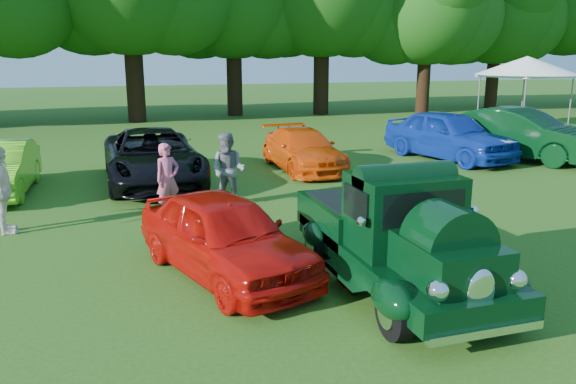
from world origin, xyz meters
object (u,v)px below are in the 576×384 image
object	(u,v)px
canopy_tent	(527,66)
red_convertible	(225,235)
hero_pickup	(395,237)
spectator_grey	(228,170)
spectator_white	(2,190)
back_car_green	(519,134)
back_car_black	(153,157)
spectator_pink	(168,179)
back_car_blue	(449,135)
back_car_orange	(303,150)

from	to	relation	value
canopy_tent	red_convertible	bearing A→B (deg)	-141.57
hero_pickup	spectator_grey	bearing A→B (deg)	105.37
spectator_grey	spectator_white	distance (m)	4.70
canopy_tent	back_car_green	bearing A→B (deg)	-130.35
hero_pickup	back_car_black	xyz separation A→B (m)	(-2.95, 8.33, -0.03)
red_convertible	spectator_pink	bearing A→B (deg)	79.15
back_car_green	spectator_grey	bearing A→B (deg)	168.20
back_car_green	canopy_tent	size ratio (longest dim) A/B	1.04
red_convertible	spectator_white	distance (m)	5.07
back_car_green	spectator_pink	size ratio (longest dim) A/B	3.27
back_car_black	back_car_blue	distance (m)	9.86
red_convertible	back_car_orange	bearing A→B (deg)	44.46
back_car_black	spectator_grey	size ratio (longest dim) A/B	3.09
back_car_black	spectator_grey	distance (m)	3.35
red_convertible	spectator_grey	distance (m)	4.23
hero_pickup	back_car_black	distance (m)	8.84
red_convertible	back_car_green	bearing A→B (deg)	13.70
back_car_black	back_car_green	bearing A→B (deg)	-0.98
spectator_grey	canopy_tent	xyz separation A→B (m)	(15.71, 9.06, 2.09)
hero_pickup	back_car_blue	world-z (taller)	hero_pickup
back_car_black	spectator_white	xyz separation A→B (m)	(-3.16, -3.69, 0.14)
back_car_blue	back_car_green	distance (m)	2.36
hero_pickup	back_car_black	size ratio (longest dim) A/B	0.86
back_car_orange	spectator_grey	distance (m)	4.72
back_car_black	spectator_grey	world-z (taller)	spectator_grey
spectator_pink	canopy_tent	xyz separation A→B (m)	(17.12, 9.34, 2.16)
back_car_orange	spectator_white	distance (m)	8.83
hero_pickup	spectator_pink	world-z (taller)	hero_pickup
back_car_blue	back_car_black	bearing A→B (deg)	170.57
hero_pickup	spectator_grey	distance (m)	5.53
red_convertible	spectator_white	bearing A→B (deg)	119.20
back_car_blue	spectator_pink	bearing A→B (deg)	-171.41
back_car_green	spectator_white	bearing A→B (deg)	165.98
back_car_orange	back_car_black	bearing A→B (deg)	-173.14
back_car_black	spectator_white	bearing A→B (deg)	-131.70
back_car_blue	canopy_tent	size ratio (longest dim) A/B	0.97
back_car_blue	back_car_green	size ratio (longest dim) A/B	0.93
spectator_white	canopy_tent	bearing A→B (deg)	-72.87
spectator_white	hero_pickup	bearing A→B (deg)	-135.66
back_car_orange	spectator_white	bearing A→B (deg)	-151.44
back_car_orange	spectator_grey	world-z (taller)	spectator_grey
back_car_black	spectator_white	world-z (taller)	spectator_white
red_convertible	canopy_tent	size ratio (longest dim) A/B	0.78
spectator_pink	spectator_white	size ratio (longest dim) A/B	0.91
back_car_blue	spectator_white	xyz separation A→B (m)	(-12.99, -4.45, 0.05)
back_car_black	back_car_blue	xyz separation A→B (m)	(9.83, 0.75, 0.09)
back_car_blue	spectator_pink	size ratio (longest dim) A/B	3.05
spectator_white	canopy_tent	xyz separation A→B (m)	(20.36, 9.76, 2.08)
back_car_blue	spectator_grey	distance (m)	9.14
hero_pickup	spectator_pink	xyz separation A→B (m)	(-2.88, 5.06, 0.02)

